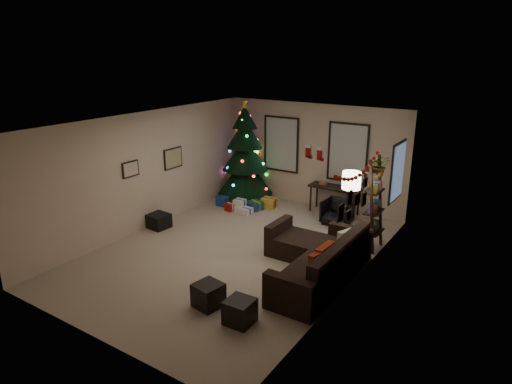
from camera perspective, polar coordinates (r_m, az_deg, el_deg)
floor at (r=9.42m, az=-2.52°, el=-7.51°), size 7.00×7.00×0.00m
ceiling at (r=8.62m, az=-2.77°, el=8.93°), size 7.00×7.00×0.00m
wall_back at (r=11.84m, az=7.30°, el=4.61°), size 5.00×0.00×5.00m
wall_front at (r=6.61m, az=-20.76°, el=-7.36°), size 5.00×0.00×5.00m
wall_left at (r=10.53m, az=-13.78°, el=2.57°), size 0.00×7.00×7.00m
wall_right at (r=7.81m, az=12.45°, el=-2.68°), size 0.00×7.00×7.00m
window_back_left at (r=12.21m, az=3.25°, el=6.08°), size 1.05×0.06×1.50m
window_back_right at (r=11.40m, az=11.58°, el=4.91°), size 1.05×0.06×1.50m
window_right_wall at (r=10.10m, az=17.59°, el=2.48°), size 0.06×0.90×1.30m
christmas_tree at (r=12.31m, az=-1.40°, el=4.38°), size 1.51×1.51×2.82m
presents at (r=11.82m, az=-1.09°, el=-1.52°), size 1.50×1.09×0.30m
sofa at (r=8.47m, az=7.80°, el=-8.63°), size 1.87×2.71×0.86m
pillow_red_a at (r=7.56m, az=7.95°, el=-9.02°), size 0.21×0.44×0.43m
pillow_red_b at (r=7.75m, az=8.70°, el=-8.34°), size 0.16×0.49×0.49m
pillow_cream at (r=8.54m, az=11.36°, el=-6.00°), size 0.24×0.40×0.39m
ottoman_near at (r=7.53m, az=-6.06°, el=-12.87°), size 0.48×0.48×0.40m
ottoman_far at (r=7.10m, az=-2.07°, el=-14.90°), size 0.42×0.42×0.39m
desk at (r=11.49m, az=9.96°, el=0.28°), size 1.30×0.46×0.70m
desk_chair at (r=10.89m, az=10.25°, el=-2.49°), size 0.60×0.56×0.60m
bookshelf at (r=9.51m, az=14.85°, el=-1.69°), size 0.30×0.57×1.96m
potted_plant at (r=9.36m, az=15.49°, el=3.64°), size 0.64×0.61×0.55m
floor_lamp at (r=9.02m, az=11.97°, el=0.76°), size 0.36×0.36×1.73m
art_map at (r=11.08m, az=-10.48°, el=4.24°), size 0.04×0.60×0.50m
art_abstract at (r=10.18m, az=-15.64°, el=2.82°), size 0.04×0.45×0.35m
gallery at (r=7.68m, az=12.23°, el=-1.27°), size 0.03×1.25×0.54m
garland at (r=7.73m, az=12.84°, el=2.78°), size 0.08×1.90×0.30m
stocking_left at (r=11.87m, az=6.67°, el=5.17°), size 0.20×0.05×0.36m
stocking_right at (r=11.74m, az=8.13°, el=4.86°), size 0.20×0.05×0.36m
storage_bin at (r=10.85m, az=-12.60°, el=-3.48°), size 0.69×0.49×0.33m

